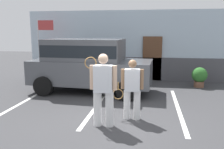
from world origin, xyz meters
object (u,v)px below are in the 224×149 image
Objects in this scene: tennis_player_man at (103,89)px; tennis_player_woman at (132,89)px; parked_suv at (89,63)px; flag_pole at (42,38)px; potted_plant_by_porch at (199,76)px.

tennis_player_woman is at bearing -138.05° from tennis_player_man.
parked_suv reaches higher than tennis_player_man.
flag_pole is at bearing -52.85° from tennis_player_man.
flag_pole is (-4.65, 4.56, 1.18)m from tennis_player_woman.
flag_pole is at bearing 149.23° from parked_suv.
parked_suv is at bearing -33.90° from flag_pole.
flag_pole is at bearing 177.26° from potted_plant_by_porch.
tennis_player_man is (1.25, -3.32, -0.20)m from parked_suv.
potted_plant_by_porch is at bearing -123.64° from tennis_player_woman.
parked_suv is 3.34m from tennis_player_woman.
tennis_player_man reaches higher than potted_plant_by_porch.
parked_suv is 5.54× the size of potted_plant_by_porch.
flag_pole is (-2.74, 1.84, 0.87)m from parked_suv.
potted_plant_by_porch is at bearing -2.74° from flag_pole.
parked_suv reaches higher than tennis_player_woman.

